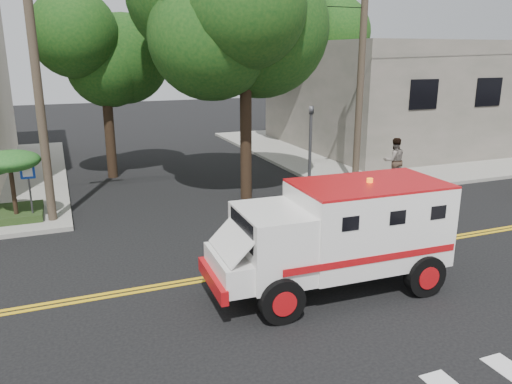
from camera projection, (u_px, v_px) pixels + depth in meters
name	position (u px, v px, depth m)	size (l,w,h in m)	color
ground	(279.00, 267.00, 13.33)	(100.00, 100.00, 0.00)	black
sidewalk_ne	(391.00, 146.00, 30.21)	(17.00, 17.00, 0.15)	gray
building_right	(410.00, 94.00, 30.37)	(14.00, 12.00, 6.00)	#605E52
utility_pole_left	(38.00, 87.00, 15.50)	(0.28, 0.28, 9.00)	#382D23
utility_pole_right	(361.00, 80.00, 19.92)	(0.28, 0.28, 9.00)	#382D23
tree_main	(260.00, 4.00, 17.65)	(6.08, 5.70, 9.85)	black
tree_left	(111.00, 48.00, 21.39)	(4.48, 4.20, 7.70)	black
tree_right	(308.00, 43.00, 28.97)	(4.80, 4.50, 8.20)	black
traffic_signal	(310.00, 142.00, 19.10)	(0.15, 0.18, 3.60)	#3F3F42
accessibility_sign	(29.00, 185.00, 16.28)	(0.45, 0.10, 2.02)	#3F3F42
armored_truck	(340.00, 231.00, 11.73)	(5.75, 2.46, 2.59)	white
pedestrian_a	(366.00, 149.00, 23.97)	(0.68, 0.45, 1.86)	gray
pedestrian_b	(394.00, 161.00, 21.11)	(0.95, 0.74, 1.95)	gray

